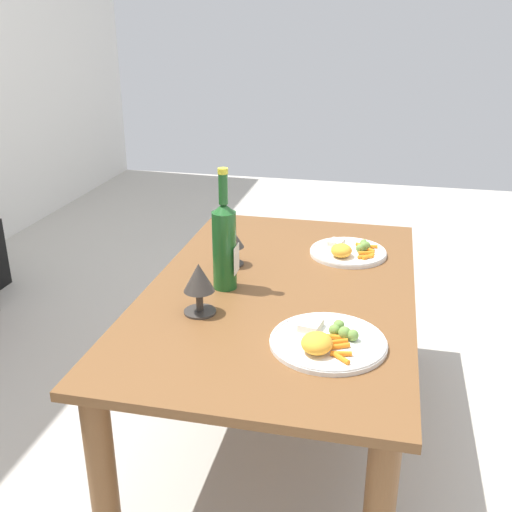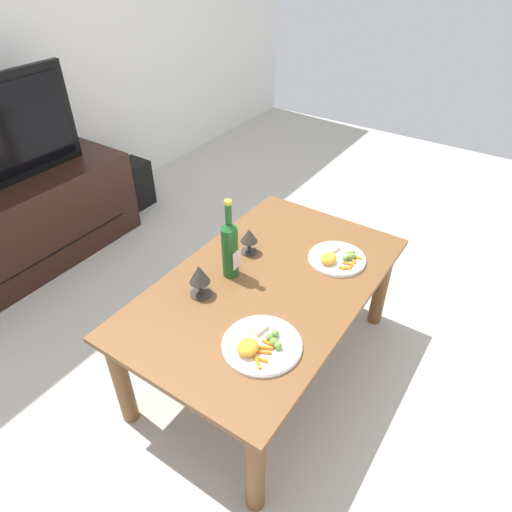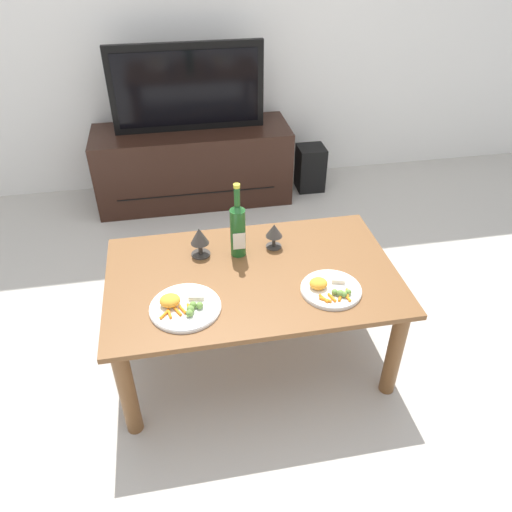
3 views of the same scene
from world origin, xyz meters
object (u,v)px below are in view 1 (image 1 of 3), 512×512
(wine_bottle, at_px, (224,243))
(goblet_left, at_px, (199,281))
(dinner_plate_left, at_px, (327,341))
(dinner_plate_right, at_px, (348,251))
(goblet_right, at_px, (232,240))
(dining_table, at_px, (280,312))

(wine_bottle, distance_m, goblet_left, 0.18)
(goblet_left, bearing_deg, wine_bottle, -7.88)
(goblet_left, distance_m, dinner_plate_left, 0.38)
(wine_bottle, xyz_separation_m, dinner_plate_right, (0.34, -0.34, -0.13))
(wine_bottle, relative_size, dinner_plate_right, 1.41)
(goblet_left, relative_size, goblet_right, 1.16)
(wine_bottle, relative_size, dinner_plate_left, 1.25)
(dinner_plate_right, bearing_deg, wine_bottle, 135.16)
(dinner_plate_right, bearing_deg, goblet_left, 144.83)
(dining_table, distance_m, goblet_right, 0.29)
(dining_table, bearing_deg, dinner_plate_right, -30.12)
(dinner_plate_right, bearing_deg, goblet_right, 114.63)
(dining_table, bearing_deg, wine_bottle, 102.80)
(wine_bottle, bearing_deg, dinner_plate_right, -44.84)
(wine_bottle, bearing_deg, dinner_plate_left, -129.41)
(goblet_right, relative_size, dinner_plate_right, 0.49)
(goblet_left, bearing_deg, dining_table, -41.48)
(wine_bottle, relative_size, goblet_left, 2.50)
(dining_table, xyz_separation_m, wine_bottle, (-0.04, 0.16, 0.23))
(wine_bottle, xyz_separation_m, goblet_right, (0.17, 0.02, -0.06))
(goblet_right, height_order, dinner_plate_left, goblet_right)
(wine_bottle, distance_m, goblet_right, 0.19)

